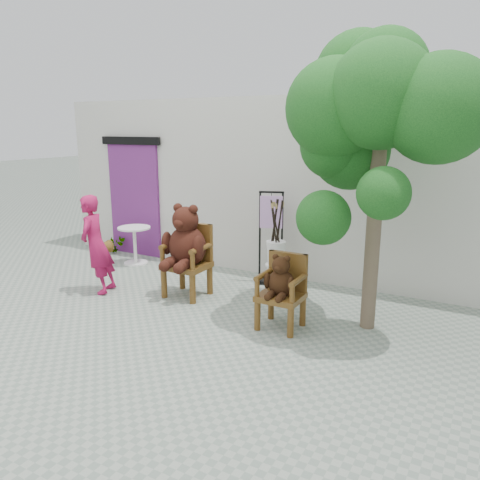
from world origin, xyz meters
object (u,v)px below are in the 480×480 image
at_px(chair_big, 186,245).
at_px(person, 96,245).
at_px(stool_bucket, 276,252).
at_px(display_stand, 271,248).
at_px(tree, 370,110).
at_px(chair_small, 282,284).
at_px(cafe_table, 135,241).

distance_m(chair_big, person, 1.41).
bearing_deg(stool_bucket, display_stand, 124.28).
bearing_deg(tree, chair_small, -146.59).
bearing_deg(cafe_table, tree, -9.80).
distance_m(cafe_table, display_stand, 2.69).
xyz_separation_m(chair_big, display_stand, (0.84, 1.18, -0.20)).
bearing_deg(chair_big, chair_small, -12.20).
distance_m(chair_big, cafe_table, 2.09).
bearing_deg(person, stool_bucket, 99.10).
relative_size(chair_big, person, 0.94).
bearing_deg(tree, chair_big, -176.02).
xyz_separation_m(chair_big, tree, (2.55, 0.18, 1.91)).
bearing_deg(tree, display_stand, 149.78).
height_order(chair_big, stool_bucket, stool_bucket).
relative_size(chair_big, stool_bucket, 0.97).
bearing_deg(display_stand, person, -161.70).
bearing_deg(chair_small, display_stand, 119.63).
bearing_deg(chair_small, chair_big, 167.80).
height_order(chair_small, person, person).
distance_m(chair_big, stool_bucket, 1.36).
bearing_deg(chair_big, display_stand, 54.49).
distance_m(chair_small, person, 3.03).
distance_m(chair_big, chair_small, 1.77).
height_order(display_stand, tree, tree).
distance_m(person, tree, 4.38).
xyz_separation_m(chair_big, cafe_table, (-1.84, 0.94, -0.35)).
relative_size(display_stand, tree, 0.41).
relative_size(chair_small, display_stand, 0.64).
bearing_deg(display_stand, chair_big, -145.71).
distance_m(chair_small, cafe_table, 3.79).
xyz_separation_m(cafe_table, tree, (4.39, -0.76, 2.26)).
bearing_deg(cafe_table, stool_bucket, -3.22).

